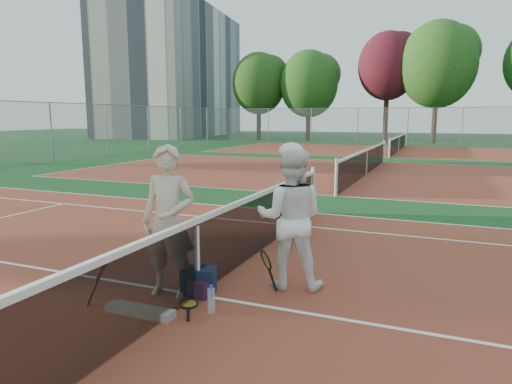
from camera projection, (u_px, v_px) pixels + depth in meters
ground at (198, 295)px, 5.86m from camera, size 130.00×130.00×0.00m
court_main at (198, 295)px, 5.86m from camera, size 23.77×10.97×0.01m
court_far_a at (366, 174)px, 18.18m from camera, size 23.77×10.97×0.01m
court_far_b at (398, 151)px, 30.49m from camera, size 23.77×10.97×0.01m
net_main at (197, 257)px, 5.78m from camera, size 0.10×10.98×1.02m
net_far_a at (367, 162)px, 18.09m from camera, size 0.10×10.98×1.02m
net_far_b at (399, 144)px, 30.41m from camera, size 0.10×10.98×1.02m
fence_back at (408, 127)px, 36.63m from camera, size 32.00×0.06×3.00m
apartment_block at (175, 73)px, 55.30m from camera, size 12.96×23.18×15.00m
player_a at (169, 221)px, 5.76m from camera, size 0.77×0.57×1.93m
player_b at (290, 218)px, 6.05m from camera, size 1.05×0.90×1.88m
racket_red at (102, 284)px, 5.50m from camera, size 0.36×0.36×0.56m
racket_black_held at (266, 272)px, 5.89m from camera, size 0.35×0.35×0.58m
racket_spare at (189, 304)px, 5.56m from camera, size 0.54×0.65×0.03m
sports_bag_navy at (199, 281)px, 5.91m from camera, size 0.50×0.41×0.34m
sports_bag_purple at (200, 288)px, 5.80m from camera, size 0.31×0.24×0.23m
net_cover_canvas at (140, 311)px, 5.29m from camera, size 0.86×0.20×0.09m
water_bottle at (211, 301)px, 5.31m from camera, size 0.09×0.09×0.30m
tree_back_0 at (259, 84)px, 44.52m from camera, size 5.20×5.20×8.49m
tree_back_1 at (309, 84)px, 43.25m from camera, size 5.50×5.50×8.53m
tree_back_maroon at (388, 66)px, 40.51m from camera, size 5.26×5.26×9.77m
tree_back_3 at (438, 65)px, 38.36m from camera, size 6.35×6.35×10.27m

